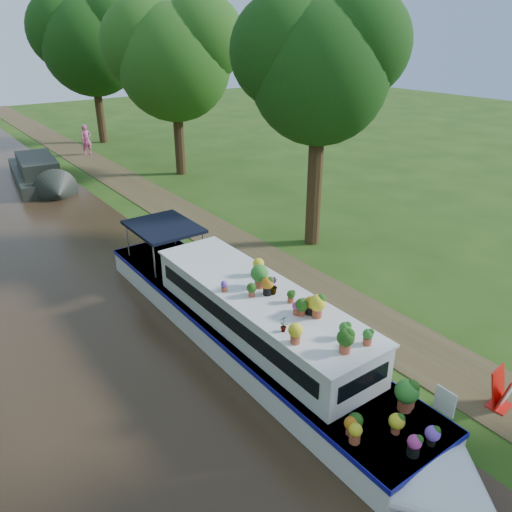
# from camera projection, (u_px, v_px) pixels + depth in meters

# --- Properties ---
(ground) EXTENTS (100.00, 100.00, 0.00)m
(ground) POSITION_uv_depth(u_px,v_px,m) (284.00, 302.00, 15.37)
(ground) COLOR #203F0F
(ground) RESTS_ON ground
(canal_water) EXTENTS (10.00, 100.00, 0.02)m
(canal_water) POSITION_uv_depth(u_px,v_px,m) (93.00, 374.00, 12.15)
(canal_water) COLOR black
(canal_water) RESTS_ON ground
(towpath) EXTENTS (2.20, 100.00, 0.03)m
(towpath) POSITION_uv_depth(u_px,v_px,m) (313.00, 290.00, 16.00)
(towpath) COLOR #41351E
(towpath) RESTS_ON ground
(plant_boat) EXTENTS (2.29, 13.52, 2.29)m
(plant_boat) POSITION_uv_depth(u_px,v_px,m) (259.00, 327.00, 12.53)
(plant_boat) COLOR silver
(plant_boat) RESTS_ON canal_water
(tree_near_overhang) EXTENTS (5.52, 5.28, 8.99)m
(tree_near_overhang) POSITION_uv_depth(u_px,v_px,m) (319.00, 63.00, 16.88)
(tree_near_overhang) COLOR black
(tree_near_overhang) RESTS_ON ground
(tree_near_mid) EXTENTS (6.90, 6.60, 9.40)m
(tree_near_mid) POSITION_uv_depth(u_px,v_px,m) (173.00, 53.00, 26.15)
(tree_near_mid) COLOR black
(tree_near_mid) RESTS_ON ground
(tree_near_far) EXTENTS (7.59, 7.26, 10.30)m
(tree_near_far) POSITION_uv_depth(u_px,v_px,m) (90.00, 38.00, 33.71)
(tree_near_far) COLOR black
(tree_near_far) RESTS_ON ground
(second_boat) EXTENTS (2.98, 7.89, 1.49)m
(second_boat) POSITION_uv_depth(u_px,v_px,m) (38.00, 173.00, 26.55)
(second_boat) COLOR black
(second_boat) RESTS_ON canal_water
(sandwich_board) EXTENTS (0.59, 0.51, 0.91)m
(sandwich_board) POSITION_uv_depth(u_px,v_px,m) (503.00, 392.00, 10.91)
(sandwich_board) COLOR red
(sandwich_board) RESTS_ON towpath
(pedestrian_pink) EXTENTS (0.73, 0.51, 1.94)m
(pedestrian_pink) POSITION_uv_depth(u_px,v_px,m) (86.00, 140.00, 32.55)
(pedestrian_pink) COLOR #C04F88
(pedestrian_pink) RESTS_ON towpath
(verge_plant) EXTENTS (0.44, 0.41, 0.40)m
(verge_plant) POSITION_uv_depth(u_px,v_px,m) (294.00, 319.00, 14.09)
(verge_plant) COLOR #227021
(verge_plant) RESTS_ON ground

